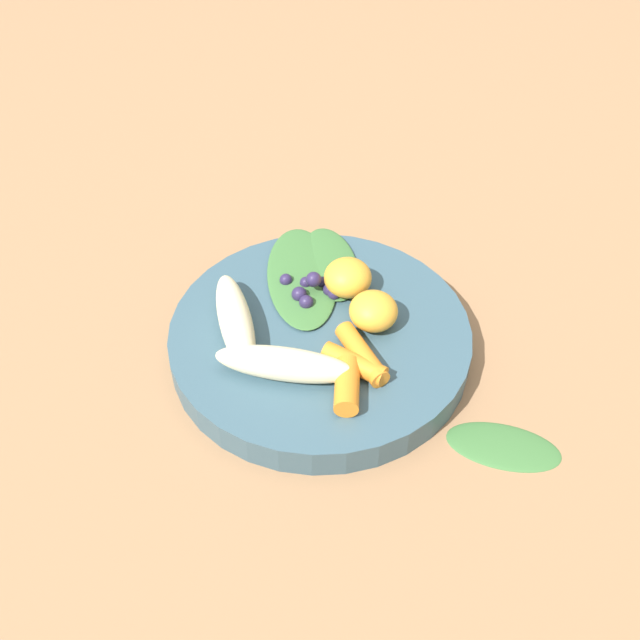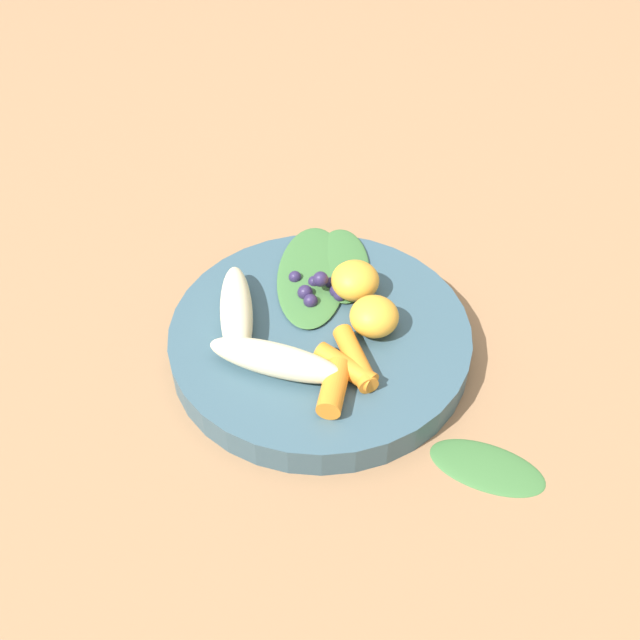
{
  "view_description": "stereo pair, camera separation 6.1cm",
  "coord_description": "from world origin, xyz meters",
  "px_view_note": "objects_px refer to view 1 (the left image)",
  "views": [
    {
      "loc": [
        0.32,
        -0.29,
        0.47
      ],
      "look_at": [
        0.0,
        0.0,
        0.04
      ],
      "focal_mm": 40.97,
      "sensor_mm": 36.0,
      "label": 1
    },
    {
      "loc": [
        0.36,
        -0.24,
        0.47
      ],
      "look_at": [
        0.0,
        0.0,
        0.04
      ],
      "focal_mm": 40.97,
      "sensor_mm": 36.0,
      "label": 2
    }
  ],
  "objects_px": {
    "bowl": "(320,339)",
    "banana_peeled_right": "(235,320)",
    "orange_segment_near": "(348,278)",
    "kale_leaf_stray": "(504,445)",
    "banana_peeled_left": "(285,364)"
  },
  "relations": [
    {
      "from": "bowl",
      "to": "banana_peeled_right",
      "type": "relative_size",
      "value": 2.29
    },
    {
      "from": "orange_segment_near",
      "to": "bowl",
      "type": "bearing_deg",
      "value": -69.84
    },
    {
      "from": "banana_peeled_right",
      "to": "kale_leaf_stray",
      "type": "xyz_separation_m",
      "value": [
        0.22,
        0.09,
        -0.04
      ]
    },
    {
      "from": "bowl",
      "to": "banana_peeled_right",
      "type": "distance_m",
      "value": 0.08
    },
    {
      "from": "banana_peeled_left",
      "to": "banana_peeled_right",
      "type": "relative_size",
      "value": 1.0
    },
    {
      "from": "banana_peeled_left",
      "to": "orange_segment_near",
      "type": "bearing_deg",
      "value": 72.24
    },
    {
      "from": "orange_segment_near",
      "to": "kale_leaf_stray",
      "type": "relative_size",
      "value": 0.48
    },
    {
      "from": "bowl",
      "to": "orange_segment_near",
      "type": "xyz_separation_m",
      "value": [
        -0.02,
        0.05,
        0.03
      ]
    },
    {
      "from": "bowl",
      "to": "kale_leaf_stray",
      "type": "bearing_deg",
      "value": 11.91
    },
    {
      "from": "banana_peeled_right",
      "to": "banana_peeled_left",
      "type": "bearing_deg",
      "value": 26.96
    },
    {
      "from": "banana_peeled_left",
      "to": "kale_leaf_stray",
      "type": "distance_m",
      "value": 0.18
    },
    {
      "from": "banana_peeled_right",
      "to": "orange_segment_near",
      "type": "bearing_deg",
      "value": 103.86
    },
    {
      "from": "banana_peeled_left",
      "to": "kale_leaf_stray",
      "type": "bearing_deg",
      "value": -6.37
    },
    {
      "from": "banana_peeled_left",
      "to": "orange_segment_near",
      "type": "height_order",
      "value": "orange_segment_near"
    },
    {
      "from": "banana_peeled_left",
      "to": "banana_peeled_right",
      "type": "height_order",
      "value": "same"
    }
  ]
}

